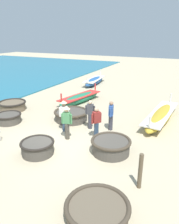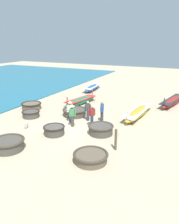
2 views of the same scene
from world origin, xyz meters
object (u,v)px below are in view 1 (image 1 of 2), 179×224
(fisherman_standing_right, at_px, (96,122))
(long_boat_red_hull, at_px, (80,98))
(fisherman_with_hat, at_px, (90,114))
(mooring_post_mid_beach, at_px, (140,171))
(fisherman_crouching, at_px, (67,120))
(coracle_center, at_px, (9,118))
(long_boat_white_hull, at_px, (161,116))
(coracle_weathered, at_px, (97,210))
(coracle_upturned, at_px, (12,105))
(fisherman_standing_left, at_px, (111,115))
(coracle_front_right, at_px, (71,115))
(fisherman_by_coracle, at_px, (64,114))
(coracle_nearest, at_px, (38,147))
(coracle_far_left, at_px, (111,146))
(long_boat_blue_hull, at_px, (94,81))

(fisherman_standing_right, bearing_deg, long_boat_red_hull, 125.52)
(fisherman_with_hat, height_order, mooring_post_mid_beach, fisherman_with_hat)
(long_boat_red_hull, relative_size, fisherman_crouching, 2.59)
(coracle_center, relative_size, long_boat_white_hull, 0.27)
(coracle_weathered, distance_m, mooring_post_mid_beach, 1.95)
(coracle_upturned, height_order, long_boat_red_hull, long_boat_red_hull)
(fisherman_crouching, distance_m, mooring_post_mid_beach, 4.48)
(coracle_upturned, xyz_separation_m, fisherman_standing_left, (6.98, -0.18, 0.52))
(coracle_front_right, xyz_separation_m, fisherman_standing_right, (2.27, -1.51, 0.51))
(coracle_upturned, height_order, coracle_center, coracle_upturned)
(fisherman_with_hat, bearing_deg, coracle_weathered, -62.81)
(coracle_upturned, distance_m, fisherman_by_coracle, 5.09)
(coracle_nearest, relative_size, mooring_post_mid_beach, 1.14)
(mooring_post_mid_beach, bearing_deg, fisherman_by_coracle, 148.83)
(coracle_nearest, xyz_separation_m, coracle_weathered, (3.64, -2.06, -0.05))
(mooring_post_mid_beach, bearing_deg, coracle_weathered, -112.68)
(long_boat_red_hull, bearing_deg, coracle_center, -109.55)
(fisherman_standing_left, distance_m, fisherman_crouching, 2.42)
(coracle_far_left, xyz_separation_m, long_boat_blue_hull, (-6.16, 11.95, -0.01))
(coracle_center, bearing_deg, coracle_upturned, 128.55)
(coracle_center, height_order, fisherman_with_hat, fisherman_with_hat)
(long_boat_blue_hull, bearing_deg, fisherman_standing_left, -61.32)
(fisherman_standing_right, bearing_deg, coracle_far_left, -42.07)
(coracle_nearest, relative_size, long_boat_red_hull, 0.33)
(long_boat_red_hull, relative_size, fisherman_standing_left, 2.76)
(coracle_weathered, relative_size, mooring_post_mid_beach, 1.46)
(coracle_front_right, xyz_separation_m, coracle_center, (-3.03, -1.86, -0.04))
(fisherman_with_hat, bearing_deg, fisherman_standing_left, 15.71)
(long_boat_blue_hull, relative_size, fisherman_by_coracle, 2.67)
(coracle_upturned, height_order, fisherman_standing_left, fisherman_standing_left)
(coracle_front_right, xyz_separation_m, fisherman_with_hat, (1.51, -0.59, 0.51))
(coracle_nearest, height_order, fisherman_crouching, fisherman_crouching)
(fisherman_crouching, bearing_deg, coracle_far_left, -8.12)
(coracle_weathered, distance_m, long_boat_blue_hull, 16.96)
(coracle_upturned, height_order, long_boat_blue_hull, long_boat_blue_hull)
(fisherman_by_coracle, height_order, fisherman_standing_right, fisherman_by_coracle)
(long_boat_white_hull, xyz_separation_m, fisherman_with_hat, (-3.26, -2.74, 0.52))
(coracle_front_right, relative_size, coracle_weathered, 1.09)
(fisherman_standing_left, bearing_deg, fisherman_crouching, -128.82)
(fisherman_standing_right, height_order, mooring_post_mid_beach, fisherman_standing_right)
(fisherman_with_hat, distance_m, fisherman_standing_right, 1.19)
(coracle_front_right, distance_m, fisherman_by_coracle, 1.65)
(long_boat_blue_hull, relative_size, long_boat_white_hull, 0.83)
(fisherman_by_coracle, bearing_deg, long_boat_blue_hull, 106.43)
(fisherman_crouching, bearing_deg, long_boat_blue_hull, 108.15)
(long_boat_white_hull, xyz_separation_m, mooring_post_mid_beach, (0.25, -6.37, 0.32))
(coracle_center, distance_m, fisherman_by_coracle, 3.56)
(coracle_center, distance_m, fisherman_standing_left, 5.83)
(fisherman_crouching, xyz_separation_m, fisherman_with_hat, (0.47, 1.59, -0.12))
(coracle_weathered, bearing_deg, long_boat_blue_hull, 114.55)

